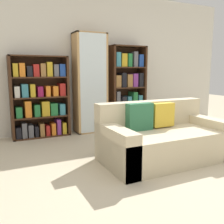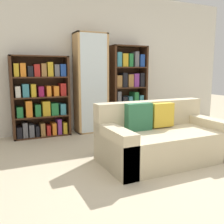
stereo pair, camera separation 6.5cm
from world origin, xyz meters
name	(u,v)px [view 1 (the left image)]	position (x,y,z in m)	size (l,w,h in m)	color
ground_plane	(180,177)	(0.00, 0.00, 0.00)	(16.00, 16.00, 0.00)	beige
wall_back	(92,62)	(0.00, 2.67, 1.35)	(6.42, 0.06, 2.70)	silver
couch	(162,139)	(0.17, 0.57, 0.27)	(1.65, 0.86, 0.76)	beige
bookshelf_left	(40,99)	(-1.08, 2.47, 0.68)	(1.00, 0.32, 1.43)	#3D2314
display_cabinet	(90,84)	(-0.14, 2.45, 0.93)	(0.60, 0.36, 1.87)	tan
bookshelf_right	(127,89)	(0.69, 2.47, 0.80)	(0.75, 0.32, 1.67)	#3D2314
wine_bottle	(143,134)	(0.35, 1.29, 0.15)	(0.08, 0.08, 0.36)	#143819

